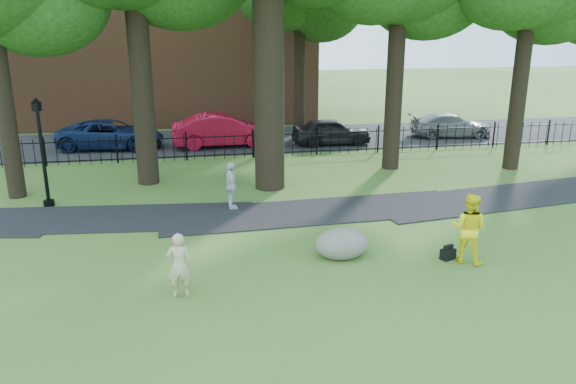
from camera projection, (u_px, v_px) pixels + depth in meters
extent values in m
plane|color=#37591F|center=(312.00, 262.00, 14.49)|extent=(120.00, 120.00, 0.00)
cube|color=black|center=(315.00, 212.00, 18.33)|extent=(36.07, 3.85, 0.03)
cube|color=black|center=(244.00, 140.00, 29.54)|extent=(80.00, 7.00, 0.02)
cube|color=black|center=(253.00, 135.00, 25.48)|extent=(44.00, 0.04, 0.04)
cube|color=black|center=(253.00, 154.00, 25.72)|extent=(44.00, 0.04, 0.04)
cube|color=brown|center=(163.00, 22.00, 34.62)|extent=(18.00, 8.00, 12.00)
cylinder|color=black|center=(269.00, 43.00, 19.55)|extent=(1.10, 1.10, 10.50)
cylinder|color=black|center=(2.00, 87.00, 18.84)|extent=(0.60, 0.60, 7.70)
cylinder|color=black|center=(140.00, 62.00, 20.37)|extent=(0.80, 0.80, 9.10)
cylinder|color=black|center=(395.00, 67.00, 22.71)|extent=(0.70, 0.70, 8.40)
cylinder|color=black|center=(521.00, 72.00, 22.70)|extent=(0.64, 0.64, 8.05)
imported|color=#CAB68A|center=(179.00, 265.00, 12.49)|extent=(0.56, 0.38, 1.51)
imported|color=#FFEF15|center=(468.00, 228.00, 14.26)|extent=(1.13, 1.11, 1.84)
imported|color=silver|center=(231.00, 186.00, 18.40)|extent=(0.42, 0.94, 1.58)
ellipsoid|color=#676156|center=(341.00, 242.00, 14.73)|extent=(1.50, 1.18, 0.83)
cylinder|color=black|center=(43.00, 160.00, 18.49)|extent=(0.12, 0.12, 3.21)
cylinder|color=black|center=(49.00, 203.00, 18.92)|extent=(0.36, 0.36, 0.20)
cube|color=black|center=(36.00, 106.00, 17.98)|extent=(0.29, 0.29, 0.30)
cone|color=black|center=(36.00, 100.00, 17.92)|extent=(0.32, 0.32, 0.16)
cube|color=black|center=(448.00, 254.00, 14.63)|extent=(0.44, 0.36, 0.28)
cube|color=maroon|center=(347.00, 241.00, 15.60)|extent=(0.36, 0.31, 0.21)
imported|color=#A40C27|center=(223.00, 130.00, 27.81)|extent=(5.07, 1.99, 1.64)
imported|color=#0D1D45|center=(111.00, 134.00, 27.39)|extent=(5.29, 2.92, 1.40)
imported|color=black|center=(331.00, 131.00, 28.32)|extent=(3.96, 1.62, 1.34)
imported|color=gray|center=(450.00, 125.00, 30.27)|extent=(4.49, 2.27, 1.25)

